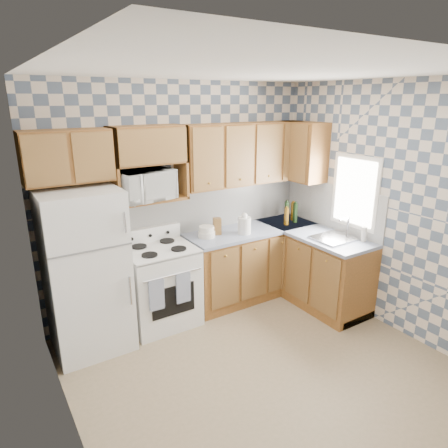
{
  "coord_description": "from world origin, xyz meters",
  "views": [
    {
      "loc": [
        -2.08,
        -2.59,
        2.49
      ],
      "look_at": [
        0.05,
        0.75,
        1.25
      ],
      "focal_mm": 32.0,
      "sensor_mm": 36.0,
      "label": 1
    }
  ],
  "objects_px": {
    "electric_kettle": "(244,226)",
    "microwave": "(145,185)",
    "stove_body": "(161,287)",
    "refrigerator": "(86,272)"
  },
  "relations": [
    {
      "from": "electric_kettle",
      "to": "microwave",
      "type": "bearing_deg",
      "value": 169.19
    },
    {
      "from": "microwave",
      "to": "stove_body",
      "type": "bearing_deg",
      "value": -71.44
    },
    {
      "from": "stove_body",
      "to": "electric_kettle",
      "type": "distance_m",
      "value": 1.23
    },
    {
      "from": "microwave",
      "to": "electric_kettle",
      "type": "xyz_separation_m",
      "value": [
        1.16,
        -0.22,
        -0.59
      ]
    },
    {
      "from": "stove_body",
      "to": "electric_kettle",
      "type": "xyz_separation_m",
      "value": [
        1.09,
        -0.1,
        0.57
      ]
    },
    {
      "from": "stove_body",
      "to": "electric_kettle",
      "type": "bearing_deg",
      "value": -5.12
    },
    {
      "from": "refrigerator",
      "to": "microwave",
      "type": "xyz_separation_m",
      "value": [
        0.74,
        0.15,
        0.77
      ]
    },
    {
      "from": "refrigerator",
      "to": "stove_body",
      "type": "height_order",
      "value": "refrigerator"
    },
    {
      "from": "microwave",
      "to": "refrigerator",
      "type": "bearing_deg",
      "value": -179.35
    },
    {
      "from": "refrigerator",
      "to": "stove_body",
      "type": "distance_m",
      "value": 0.89
    }
  ]
}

